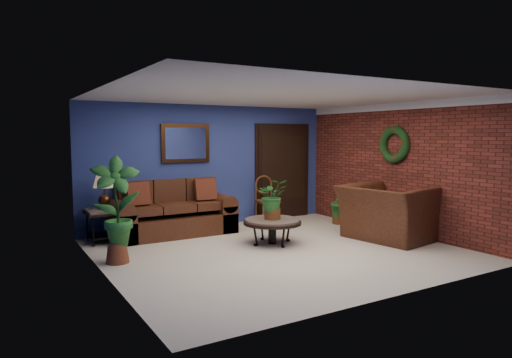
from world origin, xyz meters
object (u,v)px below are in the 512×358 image
sofa (172,216)px  coffee_table (272,222)px  table_lamp (104,186)px  end_table (105,217)px  armchair (388,213)px  side_chair (266,196)px

sofa → coffee_table: bearing=-53.4°
sofa → table_lamp: size_ratio=3.71×
end_table → armchair: size_ratio=0.43×
sofa → coffee_table: size_ratio=2.27×
side_chair → armchair: (1.06, -2.47, -0.09)m
armchair → table_lamp: bearing=53.0°
table_lamp → end_table: bearing=0.0°
end_table → sofa: bearing=1.7°
sofa → table_lamp: table_lamp is taller
table_lamp → sofa: bearing=1.7°
table_lamp → armchair: 5.08m
side_chair → armchair: size_ratio=0.68×
table_lamp → armchair: bearing=-28.3°
armchair → coffee_table: bearing=59.7°
sofa → end_table: size_ratio=3.53×
armchair → end_table: bearing=53.0°
coffee_table → side_chair: size_ratio=0.99×
sofa → side_chair: (2.15, 0.04, 0.24)m
coffee_table → end_table: size_ratio=1.55×
coffee_table → end_table: bearing=146.8°
end_table → armchair: bearing=-28.3°
table_lamp → side_chair: size_ratio=0.61×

